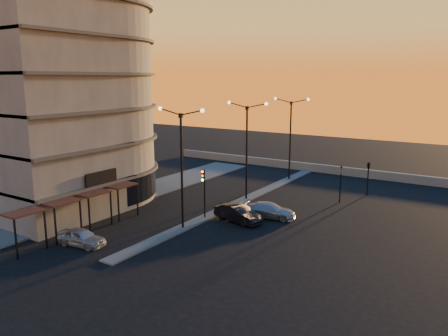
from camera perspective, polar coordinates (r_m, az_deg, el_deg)
ground at (r=34.94m, az=-5.39°, el=-7.87°), size 120.00×120.00×0.00m
sidewalk_west at (r=44.53m, az=-12.88°, el=-3.73°), size 5.00×40.00×0.12m
median at (r=42.84m, az=2.91°, el=-4.05°), size 1.20×36.00×0.12m
parapet at (r=56.11m, az=12.90°, el=-0.10°), size 44.00×0.50×1.00m
building at (r=43.09m, az=-20.79°, el=11.27°), size 14.35×17.08×25.00m
streetlamp_near at (r=33.50m, az=-5.57°, el=1.19°), size 4.32×0.32×9.51m
streetlamp_mid at (r=41.69m, az=2.99°, el=3.29°), size 4.32×0.32×9.51m
streetlamp_far at (r=50.53m, az=8.67°, el=4.65°), size 4.32×0.32×9.51m
traffic_light_main at (r=36.31m, az=-2.68°, el=-2.32°), size 0.28×0.44×4.25m
signal_east_a at (r=42.82m, az=14.98°, el=-1.86°), size 0.13×0.16×3.60m
signal_east_b at (r=45.95m, az=18.38°, el=0.33°), size 0.42×1.99×3.60m
car_hatchback at (r=32.79m, az=-18.14°, el=-8.60°), size 3.82×1.95×1.24m
car_sedan at (r=36.20m, az=1.86°, el=-5.93°), size 4.56×2.42×1.43m
car_wagon at (r=37.40m, az=5.98°, el=-5.52°), size 4.70×2.64×1.29m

